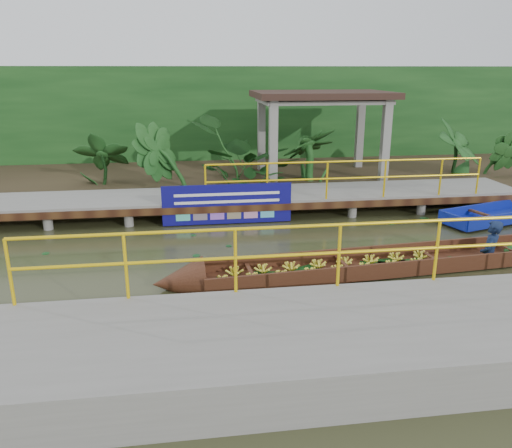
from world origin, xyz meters
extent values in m
plane|color=#2A2E17|center=(0.00, 0.00, 0.00)|extent=(80.00, 80.00, 0.00)
cube|color=#2E2217|center=(0.00, 7.50, 0.23)|extent=(30.00, 8.00, 0.45)
cube|color=slate|center=(0.00, 3.50, 0.50)|extent=(16.00, 2.00, 0.15)
cube|color=black|center=(0.00, 2.50, 0.42)|extent=(16.00, 0.12, 0.18)
cylinder|color=#E5B80C|center=(2.75, 2.55, 1.57)|extent=(7.50, 0.05, 0.05)
cylinder|color=#E5B80C|center=(2.75, 2.55, 1.12)|extent=(7.50, 0.05, 0.05)
cylinder|color=#E5B80C|center=(2.75, 2.55, 1.07)|extent=(0.05, 0.05, 1.00)
cylinder|color=slate|center=(-6.00, 2.70, 0.22)|extent=(0.24, 0.24, 0.55)
cylinder|color=slate|center=(-6.00, 4.30, 0.22)|extent=(0.24, 0.24, 0.55)
cylinder|color=slate|center=(-4.00, 2.70, 0.22)|extent=(0.24, 0.24, 0.55)
cylinder|color=slate|center=(-4.00, 4.30, 0.22)|extent=(0.24, 0.24, 0.55)
cylinder|color=slate|center=(-2.00, 2.70, 0.22)|extent=(0.24, 0.24, 0.55)
cylinder|color=slate|center=(-2.00, 4.30, 0.22)|extent=(0.24, 0.24, 0.55)
cylinder|color=slate|center=(0.00, 2.70, 0.22)|extent=(0.24, 0.24, 0.55)
cylinder|color=slate|center=(0.00, 4.30, 0.22)|extent=(0.24, 0.24, 0.55)
cylinder|color=slate|center=(2.00, 2.70, 0.22)|extent=(0.24, 0.24, 0.55)
cylinder|color=slate|center=(2.00, 4.30, 0.22)|extent=(0.24, 0.24, 0.55)
cylinder|color=slate|center=(4.00, 2.70, 0.22)|extent=(0.24, 0.24, 0.55)
cylinder|color=slate|center=(4.00, 4.30, 0.22)|extent=(0.24, 0.24, 0.55)
cylinder|color=slate|center=(6.00, 2.70, 0.22)|extent=(0.24, 0.24, 0.55)
cylinder|color=slate|center=(6.00, 4.30, 0.22)|extent=(0.24, 0.24, 0.55)
cylinder|color=slate|center=(0.00, 2.70, 0.22)|extent=(0.24, 0.24, 0.55)
cube|color=slate|center=(1.00, -4.20, 0.30)|extent=(18.00, 2.40, 0.70)
cylinder|color=#E5B80C|center=(1.00, -3.05, 1.65)|extent=(10.00, 0.05, 0.05)
cylinder|color=#E5B80C|center=(1.00, -3.05, 1.20)|extent=(10.00, 0.05, 0.05)
cylinder|color=#E5B80C|center=(1.00, -3.05, 1.15)|extent=(0.05, 0.05, 1.00)
cube|color=slate|center=(1.20, 5.10, 1.60)|extent=(0.25, 0.25, 2.80)
cube|color=slate|center=(4.80, 5.10, 1.60)|extent=(0.25, 0.25, 2.80)
cube|color=slate|center=(1.20, 7.50, 1.60)|extent=(0.25, 0.25, 2.80)
cube|color=slate|center=(4.80, 7.50, 1.60)|extent=(0.25, 0.25, 2.80)
cube|color=slate|center=(3.00, 6.30, 2.90)|extent=(4.00, 2.60, 0.12)
cube|color=#2F1E17|center=(3.00, 6.30, 3.10)|extent=(4.40, 3.00, 0.20)
cube|color=#123A14|center=(0.00, 10.00, 2.00)|extent=(30.00, 0.80, 4.00)
cube|color=#3D1D10|center=(2.48, -1.05, 0.06)|extent=(7.61, 1.57, 0.06)
cube|color=#3D1D10|center=(2.44, -0.58, 0.19)|extent=(7.53, 0.69, 0.32)
cube|color=#3D1D10|center=(2.52, -1.52, 0.19)|extent=(7.53, 0.69, 0.32)
cone|color=#3D1D10|center=(-1.70, -1.40, 0.13)|extent=(1.02, 0.98, 0.91)
imported|color=#101C3B|center=(4.84, -0.85, 0.88)|extent=(0.67, 0.68, 1.58)
cube|color=navy|center=(6.66, 1.72, 0.10)|extent=(3.27, 1.80, 0.10)
cube|color=navy|center=(6.52, 2.17, 0.23)|extent=(3.02, 0.96, 0.31)
cube|color=navy|center=(6.79, 1.27, 0.23)|extent=(3.02, 0.96, 0.31)
cube|color=navy|center=(5.16, 1.27, 0.23)|extent=(0.33, 0.92, 0.31)
cube|color=black|center=(6.16, 1.57, 0.27)|extent=(0.37, 0.93, 0.05)
cube|color=navy|center=(-0.45, 2.48, 0.55)|extent=(3.35, 0.03, 1.05)
cube|color=white|center=(-0.45, 2.46, 0.82)|extent=(2.72, 0.01, 0.07)
cube|color=white|center=(-0.45, 2.46, 0.62)|extent=(2.72, 0.01, 0.07)
imported|color=#123A14|center=(-4.00, 5.30, 1.48)|extent=(1.65, 1.65, 2.06)
imported|color=#123A14|center=(-2.00, 5.30, 1.48)|extent=(1.65, 1.65, 2.06)
imported|color=#123A14|center=(0.50, 5.30, 1.48)|extent=(1.65, 1.65, 2.06)
imported|color=#123A14|center=(2.50, 5.30, 1.48)|extent=(1.65, 1.65, 2.06)
imported|color=#123A14|center=(7.50, 5.30, 1.48)|extent=(1.65, 1.65, 2.06)
imported|color=#123A14|center=(9.00, 5.30, 1.48)|extent=(1.65, 1.65, 2.06)
camera|label=1|loc=(-1.47, -9.97, 3.89)|focal=35.00mm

